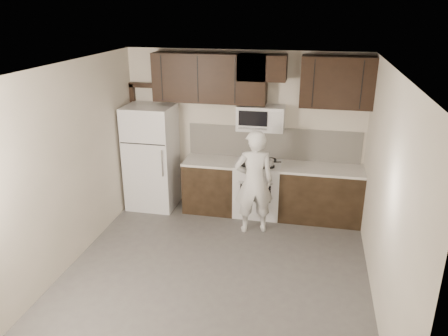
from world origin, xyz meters
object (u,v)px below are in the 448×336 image
(stove, at_px, (258,188))
(refrigerator, at_px, (152,157))
(microwave, at_px, (261,118))
(person, at_px, (254,182))

(stove, height_order, refrigerator, refrigerator)
(stove, relative_size, microwave, 1.24)
(microwave, distance_m, refrigerator, 2.00)
(stove, bearing_deg, person, -88.58)
(microwave, height_order, person, microwave)
(refrigerator, bearing_deg, stove, 1.51)
(refrigerator, distance_m, person, 1.95)
(stove, height_order, person, person)
(stove, bearing_deg, microwave, 90.10)
(microwave, bearing_deg, refrigerator, -174.85)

